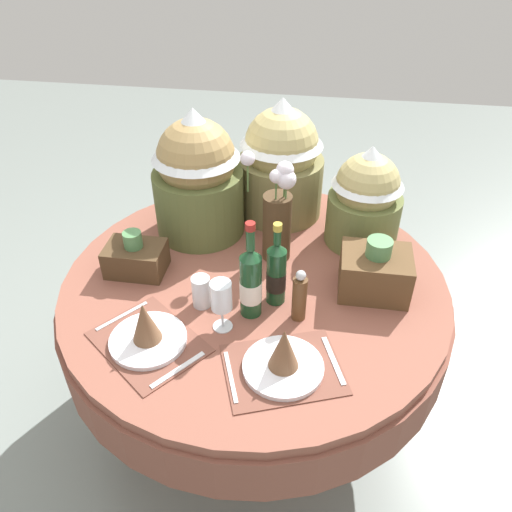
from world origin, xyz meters
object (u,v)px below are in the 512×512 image
Objects in this scene: wine_glass_left at (221,297)px; tumbler_near_left at (201,292)px; woven_basket_side_right at (375,272)px; flower_vase at (277,216)px; place_setting_left at (147,332)px; wine_bottle_left at (251,282)px; place_setting_right at (284,359)px; gift_tub_back_centre at (281,155)px; wine_bottle_centre at (276,273)px; gift_tub_back_left at (197,170)px; woven_basket_side_left at (136,257)px; pepper_mill at (299,297)px; dining_table at (255,307)px; gift_tub_back_right at (366,193)px.

wine_glass_left is 1.60× the size of tumbler_near_left.
flower_vase is at bearing 157.84° from woven_basket_side_right.
place_setting_left is 0.36m from wine_bottle_left.
gift_tub_back_centre is at bearing 97.30° from place_setting_right.
woven_basket_side_right reaches higher than place_setting_right.
wine_bottle_centre reaches higher than place_setting_right.
flower_vase is at bearing -22.82° from gift_tub_back_left.
wine_bottle_left is at bearing 120.07° from place_setting_right.
woven_basket_side_right is (0.27, 0.40, 0.04)m from place_setting_right.
flower_vase is (0.34, 0.50, 0.13)m from place_setting_left.
flower_vase is 0.53m from woven_basket_side_left.
woven_basket_side_left is at bearing -161.61° from flower_vase.
place_setting_right is at bearing -38.67° from tumbler_near_left.
place_setting_right is 0.57m from flower_vase.
woven_basket_side_left reaches higher than tumbler_near_left.
woven_basket_side_right is (0.68, -0.28, -0.19)m from gift_tub_back_left.
pepper_mill is (0.24, 0.08, -0.04)m from wine_glass_left.
dining_table is at bearing -111.46° from flower_vase.
gift_tub_back_left is (-0.26, 0.29, 0.40)m from dining_table.
wine_glass_left is 0.25m from pepper_mill.
dining_table is 0.62m from gift_tub_back_centre.
pepper_mill reaches higher than tumbler_near_left.
wine_bottle_left is 0.11m from wine_glass_left.
woven_basket_side_left is (-0.58, 0.38, 0.01)m from place_setting_right.
gift_tub_back_right is at bearing 72.09° from place_setting_right.
flower_vase is 3.67× the size of tumbler_near_left.
place_setting_left is 0.84× the size of gift_tub_back_left.
place_setting_left is 0.68m from gift_tub_back_left.
woven_basket_side_right is (0.36, -0.14, -0.10)m from flower_vase.
wine_bottle_centre is at bearing -125.37° from gift_tub_back_right.
wine_bottle_left is at bearing -19.29° from woven_basket_side_left.
pepper_mill is (0.45, 0.18, 0.04)m from place_setting_left.
wine_bottle_left is 0.10m from wine_bottle_centre.
tumbler_near_left is at bearing -106.85° from gift_tub_back_centre.
place_setting_right is at bearing -59.01° from gift_tub_back_left.
gift_tub_back_centre is (-0.11, 0.87, 0.22)m from place_setting_right.
place_setting_right is at bearing -34.79° from wine_glass_left.
place_setting_right is 1.96× the size of woven_basket_side_left.
dining_table is 0.35m from flower_vase.
gift_tub_back_right is (0.36, 0.48, 0.08)m from wine_bottle_left.
woven_basket_side_left is at bearing 170.81° from wine_bottle_centre.
place_setting_left is 0.62m from flower_vase.
woven_basket_side_left is 0.85m from woven_basket_side_right.
flower_vase reaches higher than tumbler_near_left.
tumbler_near_left is (-0.21, -0.31, -0.12)m from flower_vase.
place_setting_left is 1.05× the size of place_setting_right.
place_setting_left is 0.43m from place_setting_right.
wine_glass_left is (-0.12, -0.40, -0.05)m from flower_vase.
woven_basket_side_right is at bearing 23.51° from wine_bottle_left.
gift_tub_back_left reaches higher than wine_glass_left.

